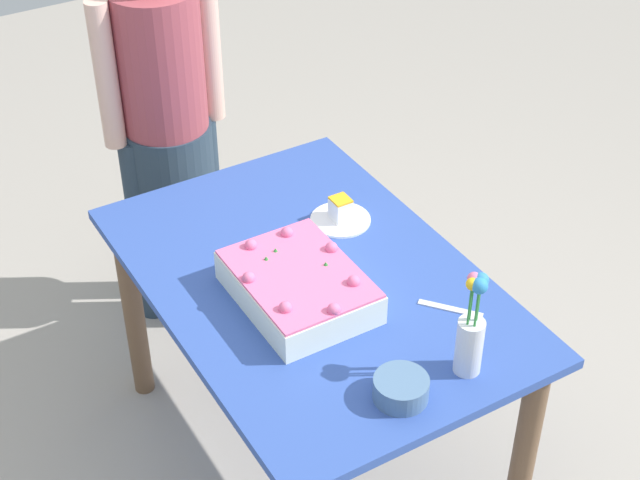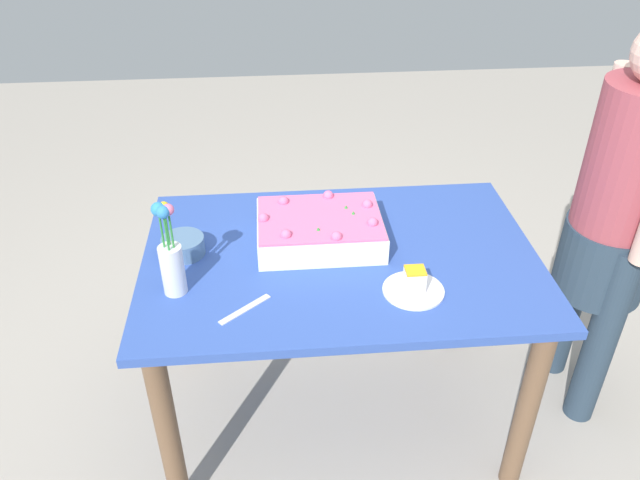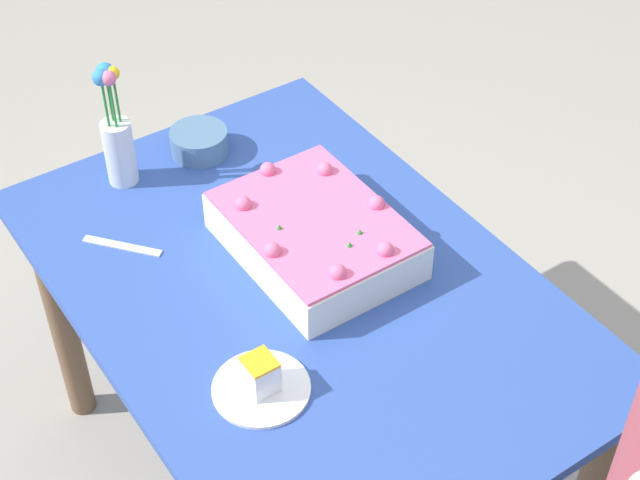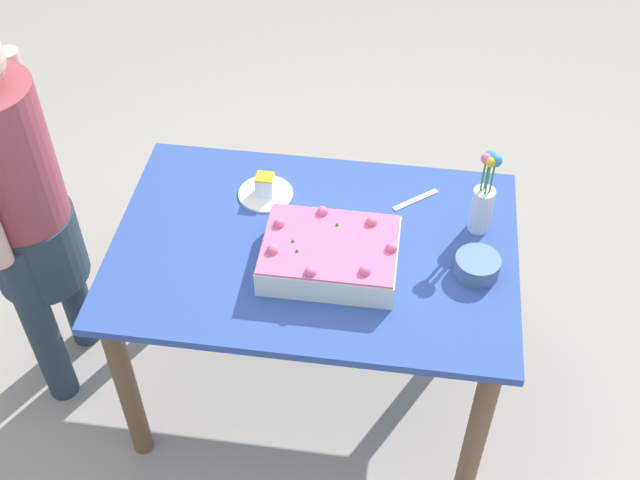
% 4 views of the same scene
% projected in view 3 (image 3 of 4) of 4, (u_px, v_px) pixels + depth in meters
% --- Properties ---
extents(dining_table, '(1.30, 0.88, 0.76)m').
position_uv_depth(dining_table, '(300.00, 324.00, 2.14)').
color(dining_table, '#304EA1').
rests_on(dining_table, ground_plane).
extents(sheet_cake, '(0.42, 0.31, 0.12)m').
position_uv_depth(sheet_cake, '(315.00, 234.00, 2.10)').
color(sheet_cake, white).
rests_on(sheet_cake, dining_table).
extents(serving_plate_with_slice, '(0.19, 0.19, 0.08)m').
position_uv_depth(serving_plate_with_slice, '(261.00, 382.00, 1.83)').
color(serving_plate_with_slice, white).
rests_on(serving_plate_with_slice, dining_table).
extents(cake_knife, '(0.15, 0.13, 0.00)m').
position_uv_depth(cake_knife, '(122.00, 246.00, 2.14)').
color(cake_knife, silver).
rests_on(cake_knife, dining_table).
extents(flower_vase, '(0.07, 0.07, 0.31)m').
position_uv_depth(flower_vase, '(117.00, 137.00, 2.23)').
color(flower_vase, silver).
rests_on(flower_vase, dining_table).
extents(fruit_bowl, '(0.14, 0.14, 0.06)m').
position_uv_depth(fruit_bowl, '(199.00, 142.00, 2.38)').
color(fruit_bowl, slate).
rests_on(fruit_bowl, dining_table).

